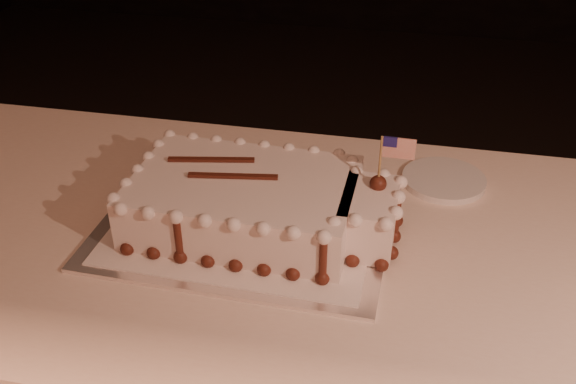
# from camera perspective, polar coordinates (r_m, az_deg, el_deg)

# --- Properties ---
(cake_board) EXTENTS (0.53, 0.40, 0.01)m
(cake_board) POSITION_cam_1_polar(r_m,az_deg,el_deg) (1.18, -3.83, -2.95)
(cake_board) COLOR white
(cake_board) RESTS_ON banquet_table
(doily) EXTENTS (0.47, 0.36, 0.00)m
(doily) POSITION_cam_1_polar(r_m,az_deg,el_deg) (1.17, -3.83, -2.75)
(doily) COLOR white
(doily) RESTS_ON cake_board
(sheet_cake) EXTENTS (0.50, 0.29, 0.19)m
(sheet_cake) POSITION_cam_1_polar(r_m,az_deg,el_deg) (1.14, -2.59, -0.98)
(sheet_cake) COLOR white
(sheet_cake) RESTS_ON doily
(side_plate) EXTENTS (0.17, 0.17, 0.01)m
(side_plate) POSITION_cam_1_polar(r_m,az_deg,el_deg) (1.34, 13.68, 1.06)
(side_plate) COLOR silver
(side_plate) RESTS_ON banquet_table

